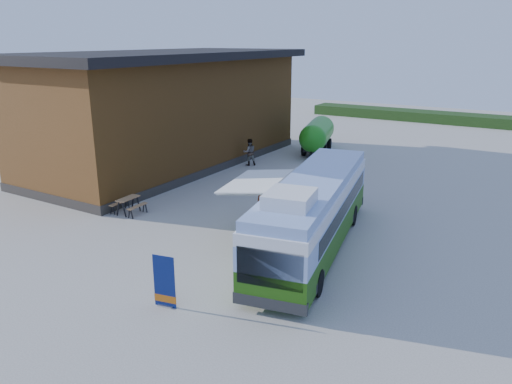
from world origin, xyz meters
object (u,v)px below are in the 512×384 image
Objects in this scene: banner at (165,286)px; person_b at (249,152)px; person_a at (263,206)px; bus at (314,211)px; picnic_table at (128,202)px; slurry_tanker at (317,134)px.

person_b is (-7.63, 17.35, 0.18)m from banner.
bus is at bearing -66.93° from person_a.
banner is at bearing -118.83° from bus.
slurry_tanker reaches higher than picnic_table.
bus reaches higher than slurry_tanker.
bus is at bearing -81.84° from slurry_tanker.
banner is at bearing -41.14° from picnic_table.
banner is 8.28m from person_a.
picnic_table is at bearing 158.10° from person_a.
bus is 14.49m from person_b.
bus is 6.38× the size of person_b.
person_a is at bearing 79.78° from person_b.
person_a is 0.93× the size of person_b.
bus is 1.80× the size of slurry_tanker.
bus reaches higher than person_b.
picnic_table is at bearing 45.06° from person_b.
person_b is at bearing 102.51° from banner.
slurry_tanker is (2.28, 6.00, 0.51)m from person_b.
person_b reaches higher than person_a.
banner reaches higher than person_a.
slurry_tanker is at bearing 79.84° from picnic_table.
banner is 18.95m from person_b.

